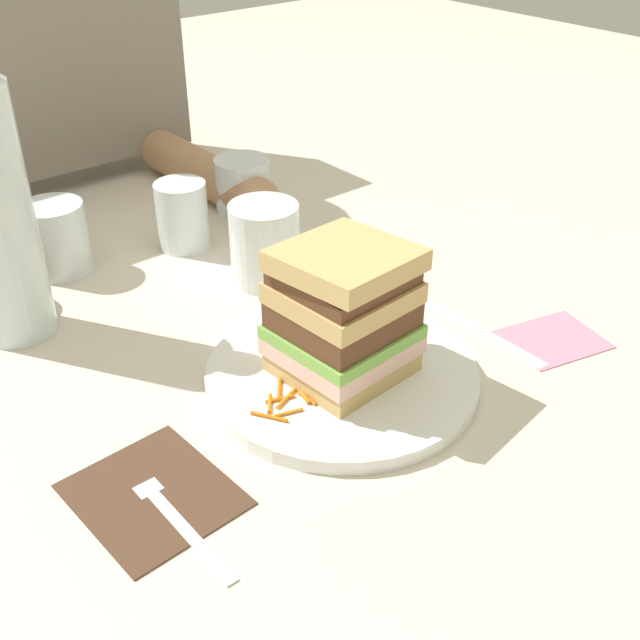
{
  "coord_description": "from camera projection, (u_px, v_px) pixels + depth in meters",
  "views": [
    {
      "loc": [
        -0.39,
        -0.45,
        0.44
      ],
      "look_at": [
        -0.0,
        0.02,
        0.05
      ],
      "focal_mm": 44.08,
      "sensor_mm": 36.0,
      "label": 1
    }
  ],
  "objects": [
    {
      "name": "ground_plane",
      "position": [
        333.0,
        375.0,
        0.74
      ],
      "size": [
        3.0,
        3.0,
        0.0
      ],
      "primitive_type": "plane",
      "color": "beige"
    },
    {
      "name": "main_plate",
      "position": [
        341.0,
        376.0,
        0.73
      ],
      "size": [
        0.25,
        0.25,
        0.01
      ],
      "primitive_type": "cylinder",
      "color": "white",
      "rests_on": "ground_plane"
    },
    {
      "name": "sandwich",
      "position": [
        342.0,
        314.0,
        0.69
      ],
      "size": [
        0.12,
        0.12,
        0.13
      ],
      "color": "tan",
      "rests_on": "main_plate"
    },
    {
      "name": "carrot_shred_0",
      "position": [
        270.0,
        403.0,
        0.68
      ],
      "size": [
        0.02,
        0.02,
        0.0
      ],
      "primitive_type": "cylinder",
      "rotation": [
        0.0,
        1.57,
        4.04
      ],
      "color": "orange",
      "rests_on": "main_plate"
    },
    {
      "name": "carrot_shred_1",
      "position": [
        280.0,
        399.0,
        0.69
      ],
      "size": [
        0.03,
        0.01,
        0.0
      ],
      "primitive_type": "cylinder",
      "rotation": [
        0.0,
        1.57,
        2.78
      ],
      "color": "orange",
      "rests_on": "main_plate"
    },
    {
      "name": "carrot_shred_2",
      "position": [
        289.0,
        413.0,
        0.67
      ],
      "size": [
        0.03,
        0.01,
        0.0
      ],
      "primitive_type": "cylinder",
      "rotation": [
        0.0,
        1.57,
        2.83
      ],
      "color": "orange",
      "rests_on": "main_plate"
    },
    {
      "name": "carrot_shred_3",
      "position": [
        269.0,
        417.0,
        0.67
      ],
      "size": [
        0.02,
        0.03,
        0.0
      ],
      "primitive_type": "cylinder",
      "rotation": [
        0.0,
        1.57,
        2.11
      ],
      "color": "orange",
      "rests_on": "main_plate"
    },
    {
      "name": "carrot_shred_4",
      "position": [
        307.0,
        398.0,
        0.69
      ],
      "size": [
        0.0,
        0.02,
        0.0
      ],
      "primitive_type": "cylinder",
      "rotation": [
        0.0,
        1.57,
        1.61
      ],
      "color": "orange",
      "rests_on": "main_plate"
    },
    {
      "name": "carrot_shred_5",
      "position": [
        303.0,
        395.0,
        0.69
      ],
      "size": [
        0.01,
        0.03,
        0.0
      ],
      "primitive_type": "cylinder",
      "rotation": [
        0.0,
        1.57,
        4.44
      ],
      "color": "orange",
      "rests_on": "main_plate"
    },
    {
      "name": "carrot_shred_6",
      "position": [
        287.0,
        398.0,
        0.69
      ],
      "size": [
        0.03,
        0.02,
        0.0
      ],
      "primitive_type": "cylinder",
      "rotation": [
        0.0,
        1.57,
        0.39
      ],
      "color": "orange",
      "rests_on": "main_plate"
    },
    {
      "name": "carrot_shred_7",
      "position": [
        281.0,
        389.0,
        0.7
      ],
      "size": [
        0.02,
        0.03,
        0.0
      ],
      "primitive_type": "cylinder",
      "rotation": [
        0.0,
        1.57,
        0.88
      ],
      "color": "orange",
      "rests_on": "main_plate"
    },
    {
      "name": "carrot_shred_8",
      "position": [
        372.0,
        332.0,
        0.78
      ],
      "size": [
        0.02,
        0.03,
        0.0
      ],
      "primitive_type": "cylinder",
      "rotation": [
        0.0,
        1.57,
        5.23
      ],
      "color": "orange",
      "rests_on": "main_plate"
    },
    {
      "name": "carrot_shred_9",
      "position": [
        406.0,
        338.0,
        0.77
      ],
      "size": [
        0.01,
        0.03,
        0.0
      ],
      "primitive_type": "cylinder",
      "rotation": [
        0.0,
        1.57,
        4.37
      ],
      "color": "orange",
      "rests_on": "main_plate"
    },
    {
      "name": "carrot_shred_10",
      "position": [
        388.0,
        328.0,
        0.78
      ],
      "size": [
        0.0,
        0.03,
        0.0
      ],
      "primitive_type": "cylinder",
      "rotation": [
        0.0,
        1.57,
        4.71
      ],
      "color": "orange",
      "rests_on": "main_plate"
    },
    {
      "name": "carrot_shred_11",
      "position": [
        409.0,
        342.0,
        0.76
      ],
      "size": [
        0.01,
        0.02,
        0.0
      ],
      "primitive_type": "cylinder",
      "rotation": [
        0.0,
        1.57,
        1.14
      ],
      "color": "orange",
      "rests_on": "main_plate"
    },
    {
      "name": "carrot_shred_12",
      "position": [
        407.0,
        329.0,
        0.78
      ],
      "size": [
        0.01,
        0.02,
        0.0
      ],
      "primitive_type": "cylinder",
      "rotation": [
        0.0,
        1.57,
        1.95
      ],
      "color": "orange",
      "rests_on": "main_plate"
    },
    {
      "name": "carrot_shred_13",
      "position": [
        377.0,
        338.0,
        0.77
      ],
      "size": [
        0.03,
        0.01,
        0.0
      ],
      "primitive_type": "cylinder",
      "rotation": [
        0.0,
        1.57,
        6.16
      ],
      "color": "orange",
      "rests_on": "main_plate"
    },
    {
      "name": "napkin_dark",
      "position": [
        153.0,
        494.0,
        0.61
      ],
      "size": [
        0.11,
        0.13,
        0.0
      ],
      "primitive_type": "cube",
      "rotation": [
        0.0,
        0.0,
        0.04
      ],
      "color": "#4C3323",
      "rests_on": "ground_plane"
    },
    {
      "name": "fork",
      "position": [
        167.0,
        507.0,
        0.59
      ],
      "size": [
        0.02,
        0.17,
        0.0
      ],
      "color": "silver",
      "rests_on": "napkin_dark"
    },
    {
      "name": "knife",
      "position": [
        471.0,
        326.0,
        0.81
      ],
      "size": [
        0.02,
        0.2,
        0.0
      ],
      "color": "silver",
      "rests_on": "ground_plane"
    },
    {
      "name": "juice_glass",
      "position": [
        265.0,
        247.0,
        0.88
      ],
      "size": [
        0.08,
        0.08,
        0.09
      ],
      "color": "white",
      "rests_on": "ground_plane"
    },
    {
      "name": "empty_tumbler_0",
      "position": [
        243.0,
        185.0,
        1.04
      ],
      "size": [
        0.07,
        0.07,
        0.07
      ],
      "primitive_type": "cylinder",
      "color": "silver",
      "rests_on": "ground_plane"
    },
    {
      "name": "empty_tumbler_1",
      "position": [
        182.0,
        215.0,
        0.95
      ],
      "size": [
        0.06,
        0.06,
        0.08
      ],
      "primitive_type": "cylinder",
      "color": "silver",
      "rests_on": "ground_plane"
    },
    {
      "name": "empty_tumbler_2",
      "position": [
        56.0,
        238.0,
        0.9
      ],
      "size": [
        0.07,
        0.07,
        0.08
      ],
      "primitive_type": "cylinder",
      "color": "silver",
      "rests_on": "ground_plane"
    },
    {
      "name": "napkin_pink",
      "position": [
        553.0,
        339.0,
        0.79
      ],
      "size": [
        0.11,
        0.1,
        0.0
      ],
      "primitive_type": "cube",
      "rotation": [
        0.0,
        0.0,
        -0.25
      ],
      "color": "pink",
      "rests_on": "ground_plane"
    },
    {
      "name": "diner_across",
      "position": [
        11.0,
        22.0,
        1.01
      ],
      "size": [
        0.45,
        0.43,
        0.52
      ],
      "color": "tan",
      "rests_on": "ground_plane"
    }
  ]
}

